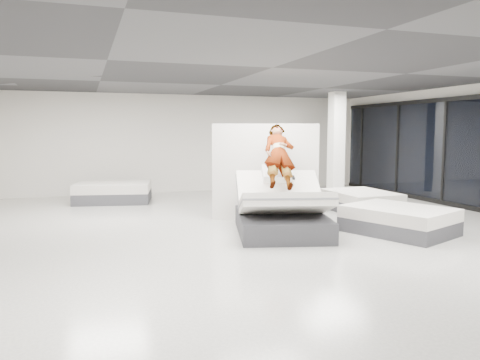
{
  "coord_description": "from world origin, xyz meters",
  "views": [
    {
      "loc": [
        -3.43,
        -8.3,
        2.01
      ],
      "look_at": [
        -0.36,
        0.85,
        1.0
      ],
      "focal_mm": 35.0,
      "sensor_mm": 36.0,
      "label": 1
    }
  ],
  "objects_px": {
    "flat_bed_right_near": "(399,220)",
    "remote": "(293,178)",
    "flat_bed_right_far": "(361,201)",
    "column": "(336,144)",
    "divider_panel": "(265,172)",
    "person": "(279,165)",
    "flat_bed_left_far": "(113,192)",
    "hero_bed": "(281,212)"
  },
  "relations": [
    {
      "from": "flat_bed_right_near",
      "to": "remote",
      "type": "bearing_deg",
      "value": 162.4
    },
    {
      "from": "flat_bed_right_far",
      "to": "column",
      "type": "xyz_separation_m",
      "value": [
        0.83,
        2.71,
        1.35
      ]
    },
    {
      "from": "divider_panel",
      "to": "flat_bed_right_near",
      "type": "relative_size",
      "value": 1.04
    },
    {
      "from": "flat_bed_right_far",
      "to": "person",
      "type": "bearing_deg",
      "value": -153.12
    },
    {
      "from": "flat_bed_right_far",
      "to": "flat_bed_left_far",
      "type": "distance_m",
      "value": 6.83
    },
    {
      "from": "divider_panel",
      "to": "flat_bed_right_near",
      "type": "bearing_deg",
      "value": -29.12
    },
    {
      "from": "person",
      "to": "flat_bed_left_far",
      "type": "distance_m",
      "value": 5.92
    },
    {
      "from": "person",
      "to": "remote",
      "type": "height_order",
      "value": "person"
    },
    {
      "from": "column",
      "to": "hero_bed",
      "type": "bearing_deg",
      "value": -130.25
    },
    {
      "from": "remote",
      "to": "column",
      "type": "xyz_separation_m",
      "value": [
        3.57,
        4.56,
        0.49
      ]
    },
    {
      "from": "hero_bed",
      "to": "flat_bed_right_near",
      "type": "xyz_separation_m",
      "value": [
        2.2,
        -0.73,
        -0.17
      ]
    },
    {
      "from": "person",
      "to": "hero_bed",
      "type": "bearing_deg",
      "value": -90.0
    },
    {
      "from": "person",
      "to": "column",
      "type": "height_order",
      "value": "column"
    },
    {
      "from": "hero_bed",
      "to": "flat_bed_left_far",
      "type": "relative_size",
      "value": 1.13
    },
    {
      "from": "divider_panel",
      "to": "flat_bed_right_far",
      "type": "relative_size",
      "value": 1.31
    },
    {
      "from": "flat_bed_right_far",
      "to": "column",
      "type": "distance_m",
      "value": 3.14
    },
    {
      "from": "divider_panel",
      "to": "column",
      "type": "xyz_separation_m",
      "value": [
        3.55,
        3.02,
        0.51
      ]
    },
    {
      "from": "divider_panel",
      "to": "flat_bed_right_far",
      "type": "xyz_separation_m",
      "value": [
        2.72,
        0.31,
        -0.84
      ]
    },
    {
      "from": "hero_bed",
      "to": "column",
      "type": "relative_size",
      "value": 0.81
    },
    {
      "from": "flat_bed_left_far",
      "to": "flat_bed_right_far",
      "type": "bearing_deg",
      "value": -31.4
    },
    {
      "from": "flat_bed_right_near",
      "to": "hero_bed",
      "type": "bearing_deg",
      "value": 161.64
    },
    {
      "from": "remote",
      "to": "flat_bed_right_near",
      "type": "height_order",
      "value": "remote"
    },
    {
      "from": "hero_bed",
      "to": "flat_bed_right_near",
      "type": "height_order",
      "value": "hero_bed"
    },
    {
      "from": "person",
      "to": "flat_bed_right_near",
      "type": "relative_size",
      "value": 0.77
    },
    {
      "from": "remote",
      "to": "divider_panel",
      "type": "xyz_separation_m",
      "value": [
        0.02,
        1.54,
        -0.02
      ]
    },
    {
      "from": "remote",
      "to": "column",
      "type": "distance_m",
      "value": 5.81
    },
    {
      "from": "person",
      "to": "flat_bed_right_far",
      "type": "xyz_separation_m",
      "value": [
        2.87,
        1.45,
        -1.09
      ]
    },
    {
      "from": "person",
      "to": "divider_panel",
      "type": "relative_size",
      "value": 0.75
    },
    {
      "from": "flat_bed_right_near",
      "to": "flat_bed_left_far",
      "type": "bearing_deg",
      "value": 130.08
    },
    {
      "from": "hero_bed",
      "to": "remote",
      "type": "height_order",
      "value": "hero_bed"
    },
    {
      "from": "remote",
      "to": "divider_panel",
      "type": "relative_size",
      "value": 0.06
    },
    {
      "from": "person",
      "to": "flat_bed_right_near",
      "type": "height_order",
      "value": "person"
    },
    {
      "from": "remote",
      "to": "flat_bed_right_near",
      "type": "distance_m",
      "value": 2.26
    },
    {
      "from": "hero_bed",
      "to": "person",
      "type": "relative_size",
      "value": 1.45
    },
    {
      "from": "flat_bed_right_far",
      "to": "flat_bed_right_near",
      "type": "xyz_separation_m",
      "value": [
        -0.75,
        -2.48,
        0.01
      ]
    },
    {
      "from": "flat_bed_right_far",
      "to": "flat_bed_right_near",
      "type": "bearing_deg",
      "value": -106.78
    },
    {
      "from": "divider_panel",
      "to": "flat_bed_left_far",
      "type": "height_order",
      "value": "divider_panel"
    },
    {
      "from": "person",
      "to": "flat_bed_right_near",
      "type": "xyz_separation_m",
      "value": [
        2.12,
        -1.03,
        -1.08
      ]
    },
    {
      "from": "column",
      "to": "person",
      "type": "bearing_deg",
      "value": -131.63
    },
    {
      "from": "flat_bed_right_near",
      "to": "column",
      "type": "xyz_separation_m",
      "value": [
        1.58,
        5.19,
        1.34
      ]
    },
    {
      "from": "divider_panel",
      "to": "flat_bed_left_far",
      "type": "xyz_separation_m",
      "value": [
        -3.11,
        3.87,
        -0.81
      ]
    },
    {
      "from": "person",
      "to": "flat_bed_right_far",
      "type": "bearing_deg",
      "value": 41.39
    }
  ]
}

